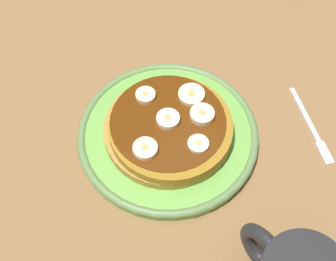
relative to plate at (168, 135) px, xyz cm
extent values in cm
cube|color=olive|center=(0.00, 0.00, -2.54)|extent=(140.00, 140.00, 3.00)
cylinder|color=#72B74C|center=(0.00, 0.00, -0.24)|extent=(23.85, 23.85, 1.61)
torus|color=#658B50|center=(0.00, 0.00, 0.33)|extent=(24.26, 24.26, 1.12)
cylinder|color=#AF863D|center=(-0.41, -0.31, 1.24)|extent=(16.94, 16.94, 1.35)
cylinder|color=#A67722|center=(-0.59, -0.43, 2.60)|extent=(16.05, 16.05, 1.35)
cylinder|color=#592B0A|center=(0.00, 0.00, 3.35)|extent=(15.03, 15.03, 0.16)
cylinder|color=#F8E5C1|center=(-0.12, -0.40, 3.74)|extent=(3.04, 3.04, 0.92)
cylinder|color=tan|center=(-0.12, -0.40, 4.24)|extent=(0.85, 0.85, 0.08)
cylinder|color=#F5E7BD|center=(-2.11, -3.92, 3.76)|extent=(3.20, 3.20, 0.97)
cylinder|color=tan|center=(-2.11, -3.92, 4.28)|extent=(0.90, 0.90, 0.08)
cylinder|color=beige|center=(4.86, 0.11, 3.68)|extent=(2.67, 2.67, 0.82)
cylinder|color=tan|center=(4.86, 0.11, 4.13)|extent=(0.75, 0.75, 0.08)
cylinder|color=#F9E1B9|center=(-1.73, 4.87, 3.68)|extent=(3.13, 3.13, 0.82)
cylinder|color=tan|center=(-1.73, 4.87, 4.13)|extent=(0.88, 0.88, 0.08)
cylinder|color=#EFEDBD|center=(1.26, -4.89, 3.65)|extent=(3.54, 3.54, 0.76)
cylinder|color=tan|center=(1.26, -4.89, 4.07)|extent=(0.99, 0.99, 0.08)
cylinder|color=#F1EDBF|center=(-5.16, -0.75, 3.61)|extent=(2.68, 2.68, 0.67)
cylinder|color=tan|center=(-5.16, -0.75, 3.98)|extent=(0.75, 0.75, 0.08)
torus|color=#262628|center=(-20.07, 2.27, 3.78)|extent=(7.01, 1.60, 7.01)
cube|color=silver|center=(-8.54, -17.69, -0.79)|extent=(9.04, 4.30, 0.50)
cube|color=silver|center=(-14.55, -15.19, -0.79)|extent=(3.72, 2.51, 0.50)
camera|label=1|loc=(-27.34, 21.08, 54.53)|focal=51.45mm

